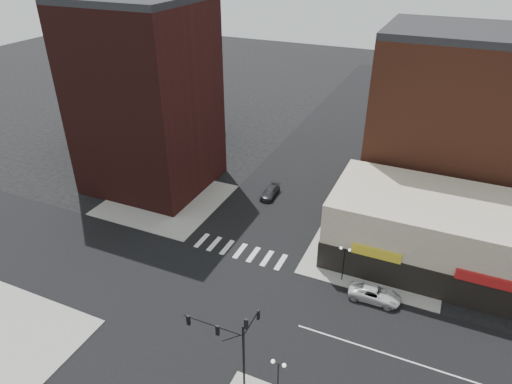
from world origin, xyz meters
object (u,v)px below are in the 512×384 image
at_px(street_lamp_se_a, 278,371).
at_px(dark_sedan_north, 270,192).
at_px(street_lamp_ne, 344,255).
at_px(traffic_signal, 234,338).
at_px(white_suv, 375,294).

height_order(street_lamp_se_a, dark_sedan_north, street_lamp_se_a).
xyz_separation_m(street_lamp_se_a, street_lamp_ne, (1.00, 16.00, 0.00)).
height_order(street_lamp_ne, dark_sedan_north, street_lamp_ne).
relative_size(traffic_signal, white_suv, 1.51).
distance_m(white_suv, dark_sedan_north, 22.94).
bearing_deg(dark_sedan_north, street_lamp_se_a, -68.15).
relative_size(street_lamp_se_a, street_lamp_ne, 1.00).
height_order(traffic_signal, dark_sedan_north, traffic_signal).
distance_m(street_lamp_se_a, white_suv, 15.46).
bearing_deg(traffic_signal, street_lamp_ne, 73.25).
xyz_separation_m(white_suv, dark_sedan_north, (-17.48, 14.85, -0.08)).
relative_size(street_lamp_se_a, white_suv, 0.81).
bearing_deg(street_lamp_se_a, street_lamp_ne, 86.42).
bearing_deg(street_lamp_ne, traffic_signal, -106.75).
bearing_deg(dark_sedan_north, street_lamp_ne, -45.79).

